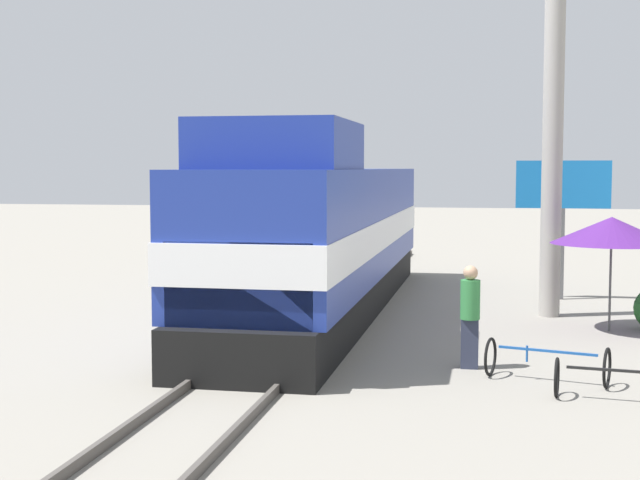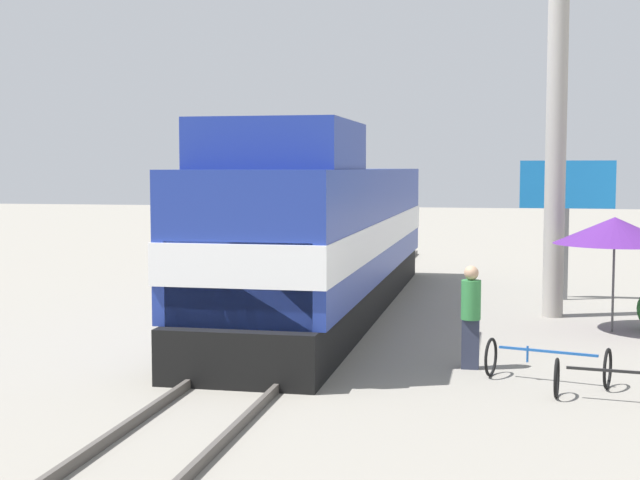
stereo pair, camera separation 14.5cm
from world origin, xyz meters
The scene contains 10 objects.
ground_plane centered at (0.00, 0.00, 0.00)m, with size 120.00×120.00×0.00m, color gray.
rail_near centered at (-0.72, 0.00, 0.07)m, with size 0.08×34.65×0.15m, color #4C4742.
rail_far centered at (0.72, 0.00, 0.07)m, with size 0.08×34.65×0.15m, color #4C4742.
locomotive centered at (0.00, 2.05, 1.86)m, with size 2.92×15.86×4.35m.
utility_pole centered at (5.28, 2.81, 5.30)m, with size 1.80×0.47×10.50m.
vendor_umbrella centered at (6.42, 1.04, 2.16)m, with size 2.54×2.54×2.44m.
billboard_sign centered at (5.75, 5.62, 2.81)m, with size 2.43×0.12×3.67m.
person_bystander centered at (3.59, -3.10, 0.98)m, with size 0.34×0.34×1.80m.
bicycle centered at (4.85, -3.86, 0.34)m, with size 2.03×1.14×0.65m.
bicycle_spare centered at (5.86, -4.96, 0.32)m, with size 1.96×0.86×0.61m.
Camera 1 is at (3.95, -18.55, 3.47)m, focal length 50.00 mm.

